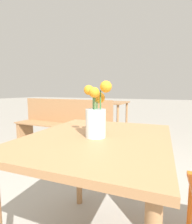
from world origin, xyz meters
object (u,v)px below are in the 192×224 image
flower_vase (96,118)px  bench_near (63,123)px  table_front (98,154)px  table_back (106,106)px

flower_vase → bench_near: size_ratio=0.18×
table_front → table_back: size_ratio=1.08×
bench_near → flower_vase: bearing=-48.2°
flower_vase → bench_near: bearing=131.8°
flower_vase → bench_near: (-1.31, 1.47, -0.38)m
flower_vase → bench_near: 2.01m
flower_vase → table_back: (-1.10, 2.84, -0.21)m
table_front → flower_vase: 0.22m
table_front → bench_near: (-1.31, 1.45, -0.17)m
table_front → table_back: (-1.10, 2.82, 0.00)m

